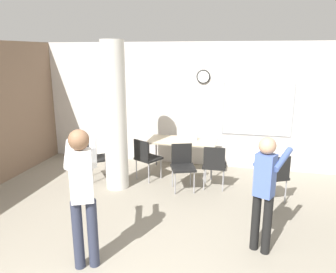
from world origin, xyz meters
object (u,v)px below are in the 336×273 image
Objects in this scene: chair_table_left at (146,156)px; person_playing_front at (82,188)px; folding_table at (182,143)px; bottle_on_table at (196,136)px; person_playing_side at (265,186)px; chair_table_front at (183,164)px; chair_mid_room at (274,174)px; chair_table_right at (214,164)px; chair_near_pillar at (95,156)px.

person_playing_front is at bearing -88.06° from chair_table_left.
folding_table is 0.84× the size of person_playing_front.
bottle_on_table is 0.14× the size of person_playing_side.
person_playing_front is (-0.82, -3.56, 0.22)m from bottle_on_table.
chair_table_front is 1.68m from chair_mid_room.
person_playing_front is at bearing -134.81° from chair_mid_room.
folding_table is 1.69× the size of chair_table_right.
person_playing_side is at bearing -51.46° from chair_table_front.
chair_table_right is at bearing -5.62° from chair_table_left.
person_playing_side is 0.90× the size of person_playing_front.
chair_table_left is (-0.81, 0.28, 0.00)m from chair_table_front.
chair_near_pillar is (-1.95, -0.91, -0.30)m from bottle_on_table.
person_playing_side is (1.40, -1.76, 0.42)m from chair_table_front.
chair_table_front is at bearing -96.29° from bottle_on_table.
chair_table_right is (2.44, 0.07, 0.00)m from chair_near_pillar.
chair_near_pillar is at bearing 175.97° from chair_mid_room.
chair_table_left is 0.55× the size of person_playing_side.
chair_table_left is at bearing 11.70° from chair_near_pillar.
chair_table_left is 1.00× the size of chair_table_right.
chair_table_front is at bearing -78.86° from folding_table.
bottle_on_table is at bearing 115.33° from person_playing_side.
bottle_on_table is 1.97m from chair_mid_room.
chair_table_right is 1.00× the size of chair_mid_room.
person_playing_side is at bearing -29.31° from chair_near_pillar.
chair_mid_room is (1.84, -1.08, -0.16)m from folding_table.
person_playing_side is (0.81, -1.90, 0.42)m from chair_table_right.
bottle_on_table reaches higher than chair_table_left.
person_playing_side reaches higher than chair_mid_room.
bottle_on_table is 0.25× the size of chair_near_pillar.
chair_near_pillar is 1.00× the size of chair_table_right.
chair_table_left is (-0.64, -0.62, -0.16)m from folding_table.
chair_near_pillar and chair_mid_room have the same top height.
chair_near_pillar is 0.55× the size of person_playing_side.
chair_table_front is 0.50× the size of person_playing_front.
folding_table is 1.69× the size of chair_table_front.
chair_mid_room is (2.48, -0.46, 0.00)m from chair_table_left.
chair_table_front is 0.55× the size of person_playing_side.
bottle_on_table is at bearing 120.13° from chair_table_right.
chair_mid_room is 0.50× the size of person_playing_front.
folding_table is 0.93× the size of person_playing_side.
chair_table_left and chair_table_right have the same top height.
person_playing_front reaches higher than chair_table_left.
person_playing_front reaches higher than chair_table_front.
person_playing_front is at bearing -103.04° from bottle_on_table.
person_playing_side is at bearing -59.26° from folding_table.
bottle_on_table reaches higher than chair_table_right.
chair_table_front and chair_near_pillar have the same top height.
person_playing_side reaches higher than chair_table_right.
chair_table_left is 1.00× the size of chair_mid_room.
bottle_on_table is 3.03m from person_playing_side.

